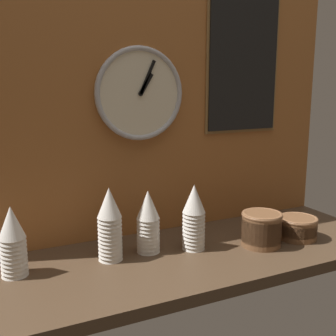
{
  "coord_description": "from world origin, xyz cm",
  "views": [
    {
      "loc": [
        -65.12,
        -123.47,
        59.28
      ],
      "look_at": [
        -3.75,
        4.0,
        30.21
      ],
      "focal_mm": 45.0,
      "sensor_mm": 36.0,
      "label": 1
    }
  ],
  "objects_px": {
    "cup_stack_center": "(148,221)",
    "wall_clock": "(140,94)",
    "cup_stack_far_left": "(13,241)",
    "menu_board": "(243,63)",
    "cup_stack_center_right": "(194,217)",
    "cup_stack_center_left": "(110,224)",
    "bowl_stack_far_right": "(298,227)",
    "bowl_stack_right": "(262,228)"
  },
  "relations": [
    {
      "from": "cup_stack_center",
      "to": "wall_clock",
      "type": "bearing_deg",
      "value": 75.63
    },
    {
      "from": "cup_stack_center",
      "to": "wall_clock",
      "type": "relative_size",
      "value": 0.65
    },
    {
      "from": "cup_stack_far_left",
      "to": "menu_board",
      "type": "height_order",
      "value": "menu_board"
    },
    {
      "from": "cup_stack_center_right",
      "to": "cup_stack_center",
      "type": "xyz_separation_m",
      "value": [
        -0.16,
        0.04,
        -0.01
      ]
    },
    {
      "from": "cup_stack_center",
      "to": "cup_stack_center_left",
      "type": "bearing_deg",
      "value": -177.4
    },
    {
      "from": "menu_board",
      "to": "cup_stack_center",
      "type": "bearing_deg",
      "value": -160.46
    },
    {
      "from": "cup_stack_center_right",
      "to": "cup_stack_center_left",
      "type": "bearing_deg",
      "value": 172.73
    },
    {
      "from": "cup_stack_center_right",
      "to": "menu_board",
      "type": "xyz_separation_m",
      "value": [
        0.35,
        0.23,
        0.55
      ]
    },
    {
      "from": "cup_stack_center_right",
      "to": "cup_stack_far_left",
      "type": "distance_m",
      "value": 0.61
    },
    {
      "from": "cup_stack_center",
      "to": "cup_stack_center_right",
      "type": "bearing_deg",
      "value": -15.8
    },
    {
      "from": "cup_stack_center_left",
      "to": "cup_stack_far_left",
      "type": "bearing_deg",
      "value": 177.22
    },
    {
      "from": "cup_stack_center_right",
      "to": "bowl_stack_far_right",
      "type": "xyz_separation_m",
      "value": [
        0.41,
        -0.08,
        -0.07
      ]
    },
    {
      "from": "bowl_stack_right",
      "to": "menu_board",
      "type": "height_order",
      "value": "menu_board"
    },
    {
      "from": "cup_stack_far_left",
      "to": "cup_stack_center",
      "type": "bearing_deg",
      "value": -1.07
    },
    {
      "from": "cup_stack_center_right",
      "to": "menu_board",
      "type": "height_order",
      "value": "menu_board"
    },
    {
      "from": "bowl_stack_far_right",
      "to": "wall_clock",
      "type": "bearing_deg",
      "value": 150.17
    },
    {
      "from": "cup_stack_center",
      "to": "cup_stack_far_left",
      "type": "height_order",
      "value": "same"
    },
    {
      "from": "menu_board",
      "to": "bowl_stack_far_right",
      "type": "bearing_deg",
      "value": -79.3
    },
    {
      "from": "bowl_stack_far_right",
      "to": "menu_board",
      "type": "bearing_deg",
      "value": 100.7
    },
    {
      "from": "cup_stack_far_left",
      "to": "bowl_stack_far_right",
      "type": "xyz_separation_m",
      "value": [
        1.02,
        -0.14,
        -0.07
      ]
    },
    {
      "from": "bowl_stack_far_right",
      "to": "menu_board",
      "type": "distance_m",
      "value": 0.7
    },
    {
      "from": "bowl_stack_right",
      "to": "menu_board",
      "type": "bearing_deg",
      "value": 69.86
    },
    {
      "from": "cup_stack_center_left",
      "to": "menu_board",
      "type": "distance_m",
      "value": 0.87
    },
    {
      "from": "cup_stack_center_right",
      "to": "cup_stack_center",
      "type": "relative_size",
      "value": 1.06
    },
    {
      "from": "cup_stack_center",
      "to": "bowl_stack_far_right",
      "type": "relative_size",
      "value": 1.51
    },
    {
      "from": "cup_stack_center",
      "to": "bowl_stack_far_right",
      "type": "distance_m",
      "value": 0.59
    },
    {
      "from": "cup_stack_far_left",
      "to": "bowl_stack_right",
      "type": "bearing_deg",
      "value": -8.97
    },
    {
      "from": "cup_stack_center",
      "to": "menu_board",
      "type": "bearing_deg",
      "value": 19.54
    },
    {
      "from": "cup_stack_far_left",
      "to": "wall_clock",
      "type": "xyz_separation_m",
      "value": [
        0.49,
        0.16,
        0.44
      ]
    },
    {
      "from": "menu_board",
      "to": "cup_stack_far_left",
      "type": "bearing_deg",
      "value": -169.79
    },
    {
      "from": "cup_stack_center",
      "to": "wall_clock",
      "type": "height_order",
      "value": "wall_clock"
    },
    {
      "from": "bowl_stack_right",
      "to": "cup_stack_far_left",
      "type": "bearing_deg",
      "value": 171.03
    },
    {
      "from": "cup_stack_center_left",
      "to": "menu_board",
      "type": "relative_size",
      "value": 0.44
    },
    {
      "from": "cup_stack_far_left",
      "to": "wall_clock",
      "type": "bearing_deg",
      "value": 18.4
    },
    {
      "from": "bowl_stack_far_right",
      "to": "bowl_stack_right",
      "type": "bearing_deg",
      "value": 178.86
    },
    {
      "from": "cup_stack_center_left",
      "to": "bowl_stack_far_right",
      "type": "bearing_deg",
      "value": -9.75
    },
    {
      "from": "cup_stack_far_left",
      "to": "cup_stack_center_right",
      "type": "bearing_deg",
      "value": -5.01
    },
    {
      "from": "cup_stack_center_left",
      "to": "menu_board",
      "type": "height_order",
      "value": "menu_board"
    },
    {
      "from": "cup_stack_far_left",
      "to": "bowl_stack_far_right",
      "type": "height_order",
      "value": "cup_stack_far_left"
    },
    {
      "from": "cup_stack_far_left",
      "to": "bowl_stack_right",
      "type": "distance_m",
      "value": 0.86
    },
    {
      "from": "cup_stack_center",
      "to": "menu_board",
      "type": "distance_m",
      "value": 0.78
    },
    {
      "from": "cup_stack_far_left",
      "to": "menu_board",
      "type": "distance_m",
      "value": 1.12
    }
  ]
}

